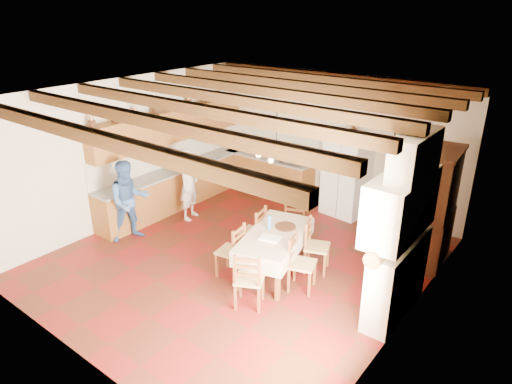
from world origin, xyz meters
TOP-DOWN VIEW (x-y plane):
  - floor at (0.00, 0.00)m, footprint 6.00×6.50m
  - ceiling at (0.00, 0.00)m, footprint 6.00×6.50m
  - wall_back at (0.00, 3.26)m, footprint 6.00×0.02m
  - wall_front at (0.00, -3.26)m, footprint 6.00×0.02m
  - wall_left at (-3.01, 0.00)m, footprint 0.02×6.50m
  - wall_right at (3.01, 0.00)m, footprint 0.02×6.50m
  - ceiling_beams at (0.00, 0.00)m, footprint 6.00×6.30m
  - lower_cabinets_left at (-2.70, 1.05)m, footprint 0.60×4.30m
  - lower_cabinets_back at (-1.55, 2.95)m, footprint 2.30×0.60m
  - countertop_left at (-2.70, 1.05)m, footprint 0.62×4.30m
  - countertop_back at (-1.55, 2.95)m, footprint 2.34×0.62m
  - backsplash_left at (-2.98, 1.05)m, footprint 0.03×4.30m
  - backsplash_back at (-1.55, 3.23)m, footprint 2.30×0.03m
  - upper_cabinets at (-2.83, 1.05)m, footprint 0.35×4.20m
  - fireplace at (2.72, 0.20)m, footprint 0.56×1.60m
  - wall_picture at (1.55, 3.23)m, footprint 0.34×0.03m
  - refrigerator at (0.55, 2.93)m, footprint 0.94×0.80m
  - hutch at (2.75, 2.07)m, footprint 0.58×1.19m
  - dining_table at (0.72, 0.02)m, footprint 1.26×1.86m
  - chandelier at (0.72, 0.02)m, footprint 0.47×0.47m
  - chair_left_near at (0.19, -0.52)m, footprint 0.47×0.48m
  - chair_left_far at (0.06, 0.25)m, footprint 0.47×0.48m
  - chair_right_near at (1.38, -0.13)m, footprint 0.51×0.52m
  - chair_right_far at (1.28, 0.50)m, footprint 0.52×0.53m
  - chair_end_near at (0.97, -1.00)m, footprint 0.55×0.55m
  - chair_end_far at (0.42, 1.05)m, footprint 0.55×0.54m
  - person_man at (-1.99, 0.66)m, footprint 0.53×0.66m
  - person_woman_blue at (-2.22, -0.71)m, footprint 0.86×0.96m
  - person_woman_red at (2.17, 1.20)m, footprint 0.78×1.08m
  - microwave at (-0.84, 2.95)m, footprint 0.62×0.46m
  - fridge_vase at (0.62, 2.93)m, footprint 0.29×0.29m

SIDE VIEW (x-z plane):
  - floor at x=0.00m, z-range -0.02..0.00m
  - lower_cabinets_left at x=-2.70m, z-range 0.00..0.86m
  - lower_cabinets_back at x=-1.55m, z-range 0.00..0.86m
  - chair_left_near at x=0.19m, z-range 0.00..0.96m
  - chair_left_far at x=0.06m, z-range 0.00..0.96m
  - chair_right_near at x=1.38m, z-range 0.00..0.96m
  - chair_right_far at x=1.28m, z-range 0.00..0.96m
  - chair_end_near at x=0.97m, z-range 0.00..0.96m
  - chair_end_far at x=0.42m, z-range 0.00..0.96m
  - dining_table at x=0.72m, z-range 0.29..1.04m
  - person_man at x=-1.99m, z-range 0.00..1.58m
  - person_woman_blue at x=-2.22m, z-range 0.00..1.62m
  - person_woman_red at x=2.17m, z-range 0.00..1.71m
  - refrigerator at x=0.55m, z-range 0.00..1.74m
  - countertop_left at x=-2.70m, z-range 0.86..0.90m
  - countertop_back at x=-1.55m, z-range 0.86..0.90m
  - hutch at x=2.75m, z-range 0.00..2.09m
  - microwave at x=-0.84m, z-range 0.90..1.22m
  - backsplash_left at x=-2.98m, z-range 0.90..1.50m
  - backsplash_back at x=-1.55m, z-range 0.90..1.50m
  - fireplace at x=2.72m, z-range 0.00..2.80m
  - wall_back at x=0.00m, z-range 0.00..3.00m
  - wall_front at x=0.00m, z-range 0.00..3.00m
  - wall_left at x=-3.01m, z-range 0.00..3.00m
  - wall_right at x=3.01m, z-range 0.00..3.00m
  - upper_cabinets at x=-2.83m, z-range 1.50..2.20m
  - wall_picture at x=1.55m, z-range 1.64..2.06m
  - fridge_vase at x=0.62m, z-range 1.74..2.03m
  - chandelier at x=0.72m, z-range 2.23..2.27m
  - ceiling_beams at x=0.00m, z-range 2.83..2.99m
  - ceiling at x=0.00m, z-range 3.00..3.02m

